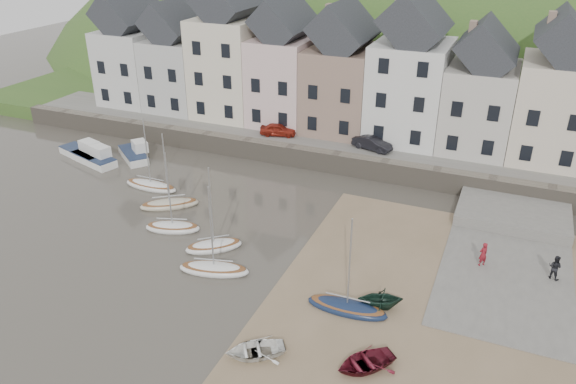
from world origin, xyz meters
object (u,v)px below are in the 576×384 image
at_px(rowboat_green, 380,298).
at_px(car_left, 278,130).
at_px(sailboat_0, 151,185).
at_px(person_dark, 555,267).
at_px(person_red, 483,254).
at_px(car_right, 372,143).
at_px(rowboat_red, 365,362).
at_px(rowboat_white, 255,350).

xyz_separation_m(rowboat_green, car_left, (-15.21, 19.91, 1.44)).
xyz_separation_m(sailboat_0, person_dark, (30.93, -1.12, 0.67)).
height_order(person_red, person_dark, person_red).
xyz_separation_m(person_red, car_right, (-10.95, 13.11, 1.25)).
relative_size(rowboat_red, car_right, 0.86).
distance_m(rowboat_green, car_right, 20.83).
xyz_separation_m(rowboat_green, car_right, (-5.96, 19.91, 1.46)).
bearing_deg(car_left, car_right, -103.42).
distance_m(rowboat_green, car_left, 25.09).
bearing_deg(person_dark, car_right, -15.62).
bearing_deg(rowboat_white, person_red, 108.14).
relative_size(rowboat_green, person_dark, 1.59).
distance_m(rowboat_white, rowboat_red, 5.64).
height_order(rowboat_white, person_dark, person_dark).
height_order(sailboat_0, person_dark, sailboat_0).
relative_size(rowboat_green, car_left, 0.75).
relative_size(rowboat_red, person_dark, 1.95).
relative_size(sailboat_0, person_dark, 3.88).
relative_size(sailboat_0, person_red, 3.76).
distance_m(person_dark, car_left, 27.67).
distance_m(person_red, person_dark, 4.26).
height_order(rowboat_red, car_left, car_left).
bearing_deg(car_left, person_red, -136.40).
height_order(sailboat_0, car_right, sailboat_0).
bearing_deg(car_right, rowboat_red, -149.07).
bearing_deg(car_right, rowboat_white, -161.51).
relative_size(rowboat_white, rowboat_red, 0.98).
xyz_separation_m(sailboat_0, person_red, (26.68, -1.35, 0.70)).
height_order(rowboat_red, person_dark, person_dark).
bearing_deg(person_dark, car_left, -3.13).
relative_size(person_red, car_left, 0.49).
xyz_separation_m(rowboat_green, person_red, (4.99, 6.80, 0.22)).
relative_size(rowboat_white, person_red, 1.84).
bearing_deg(rowboat_green, rowboat_white, -59.92).
distance_m(sailboat_0, person_red, 26.72).
bearing_deg(rowboat_red, car_left, 165.54).
distance_m(sailboat_0, rowboat_green, 23.17).
distance_m(rowboat_white, car_left, 28.15).
xyz_separation_m(rowboat_red, person_red, (4.50, 11.71, 0.57)).
bearing_deg(person_dark, sailboat_0, 22.57).
height_order(person_dark, car_right, car_right).
relative_size(person_red, car_right, 0.46).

